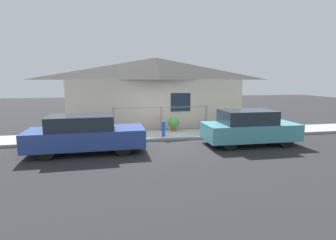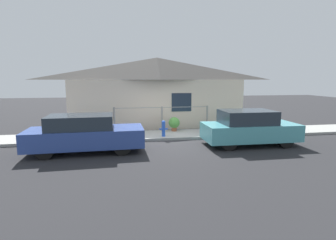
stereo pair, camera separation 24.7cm
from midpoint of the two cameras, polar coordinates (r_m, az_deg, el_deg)
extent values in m
plane|color=#262628|center=(11.84, -0.61, -4.54)|extent=(60.00, 60.00, 0.00)
cube|color=#9E9E99|center=(12.75, -1.38, -3.28)|extent=(24.00, 1.92, 0.12)
cube|color=beige|center=(14.23, -2.53, 3.28)|extent=(9.61, 0.12, 2.72)
cube|color=#1E2838|center=(14.37, 2.26, 3.88)|extent=(1.10, 0.04, 1.00)
pyramid|color=#605B56|center=(15.21, -3.16, 11.10)|extent=(10.01, 2.20, 1.24)
cylinder|color=gray|center=(13.26, -12.25, 0.02)|extent=(0.10, 0.10, 1.25)
cylinder|color=gray|center=(13.41, -1.95, 0.31)|extent=(0.10, 0.10, 1.25)
cylinder|color=gray|center=(13.98, 7.82, 0.59)|extent=(0.10, 0.10, 1.25)
cylinder|color=gray|center=(13.34, -1.97, 2.75)|extent=(4.80, 0.03, 0.03)
cube|color=#2D4793|center=(10.35, -17.92, -3.67)|extent=(4.32, 1.75, 0.68)
cube|color=#232D38|center=(10.26, -19.03, -0.45)|extent=(2.39, 1.50, 0.51)
cylinder|color=black|center=(11.03, -10.65, -4.00)|extent=(0.64, 0.22, 0.63)
cylinder|color=black|center=(9.68, -10.37, -5.80)|extent=(0.64, 0.22, 0.63)
cylinder|color=black|center=(11.27, -24.26, -4.37)|extent=(0.64, 0.22, 0.63)
cylinder|color=black|center=(9.96, -25.86, -6.15)|extent=(0.64, 0.22, 0.63)
cube|color=teal|center=(11.55, 16.81, -2.34)|extent=(3.89, 1.71, 0.68)
cube|color=#232D38|center=(11.38, 16.25, 0.68)|extent=(2.15, 1.49, 0.55)
cylinder|color=black|center=(12.79, 20.10, -2.63)|extent=(0.63, 0.20, 0.63)
cylinder|color=black|center=(11.61, 23.68, -3.98)|extent=(0.63, 0.20, 0.63)
cylinder|color=black|center=(11.77, 9.92, -3.18)|extent=(0.63, 0.20, 0.63)
cylinder|color=black|center=(10.47, 12.65, -4.78)|extent=(0.63, 0.20, 0.63)
cylinder|color=blue|center=(12.08, -1.57, -2.13)|extent=(0.16, 0.16, 0.63)
sphere|color=blue|center=(12.02, -1.57, -0.50)|extent=(0.17, 0.17, 0.17)
cylinder|color=blue|center=(12.06, -2.12, -2.01)|extent=(0.15, 0.07, 0.07)
cylinder|color=blue|center=(12.10, -1.02, -1.97)|extent=(0.15, 0.07, 0.07)
cylinder|color=#9E5638|center=(13.38, 0.70, -1.94)|extent=(0.26, 0.26, 0.22)
sphere|color=#4C8E3D|center=(13.33, 0.70, -0.58)|extent=(0.57, 0.57, 0.57)
cylinder|color=brown|center=(13.05, -16.15, -2.64)|extent=(0.23, 0.23, 0.19)
sphere|color=#2D6B2D|center=(13.00, -16.21, -1.38)|extent=(0.53, 0.53, 0.53)
cylinder|color=brown|center=(14.00, 13.20, -1.83)|extent=(0.30, 0.30, 0.15)
sphere|color=#2D6B2D|center=(13.96, 13.24, -0.88)|extent=(0.42, 0.42, 0.42)
camera|label=1|loc=(0.12, -90.59, -0.09)|focal=28.00mm
camera|label=2|loc=(0.12, 89.41, 0.09)|focal=28.00mm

